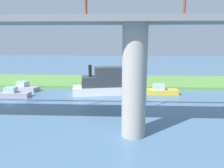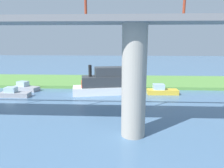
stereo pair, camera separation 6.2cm
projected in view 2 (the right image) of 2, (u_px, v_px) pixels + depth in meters
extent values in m
plane|color=#4C7093|center=(120.00, 89.00, 36.69)|extent=(160.00, 160.00, 0.00)
cube|color=#5B9342|center=(120.00, 81.00, 42.50)|extent=(80.00, 12.00, 0.50)
cylinder|color=#9E998E|center=(134.00, 82.00, 18.13)|extent=(2.13, 2.13, 9.81)
cube|color=slate|center=(135.00, 20.00, 17.07)|extent=(61.29, 4.00, 0.50)
cylinder|color=maroon|center=(184.00, 3.00, 18.48)|extent=(0.24, 0.24, 2.60)
cylinder|color=maroon|center=(86.00, 4.00, 18.92)|extent=(0.24, 0.24, 2.60)
cylinder|color=#2D334C|center=(140.00, 84.00, 37.27)|extent=(0.29, 0.29, 0.55)
cylinder|color=red|center=(140.00, 81.00, 37.15)|extent=(0.51, 0.51, 0.60)
sphere|color=tan|center=(140.00, 79.00, 37.07)|extent=(0.24, 0.24, 0.24)
cylinder|color=brown|center=(129.00, 82.00, 38.07)|extent=(0.20, 0.20, 0.97)
cube|color=white|center=(102.00, 90.00, 33.69)|extent=(9.55, 4.78, 1.22)
cube|color=#33383D|center=(105.00, 81.00, 33.47)|extent=(7.70, 4.13, 1.62)
cube|color=#33383D|center=(109.00, 72.00, 33.26)|extent=(4.93, 3.17, 1.42)
cylinder|color=black|center=(90.00, 71.00, 32.78)|extent=(0.51, 0.51, 1.83)
cube|color=#D84C2D|center=(86.00, 84.00, 33.12)|extent=(1.95, 2.11, 0.91)
cube|color=#99999E|center=(15.00, 94.00, 31.90)|extent=(4.49, 1.66, 0.69)
cube|color=silver|center=(11.00, 90.00, 31.79)|extent=(1.63, 1.30, 0.79)
cube|color=#99999E|center=(26.00, 88.00, 35.89)|extent=(4.89, 2.97, 0.72)
cube|color=silver|center=(23.00, 84.00, 35.95)|extent=(1.98, 1.75, 0.82)
cube|color=gold|center=(162.00, 92.00, 33.47)|extent=(4.88, 1.87, 0.75)
cube|color=silver|center=(159.00, 87.00, 33.31)|extent=(1.78, 1.43, 0.86)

